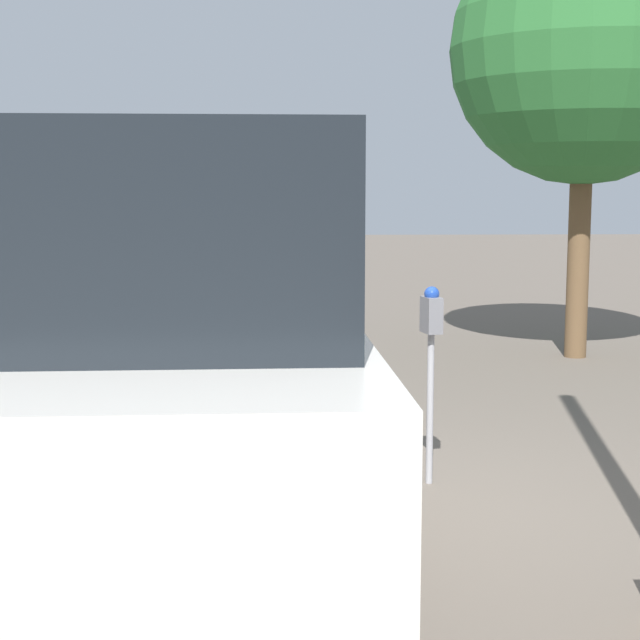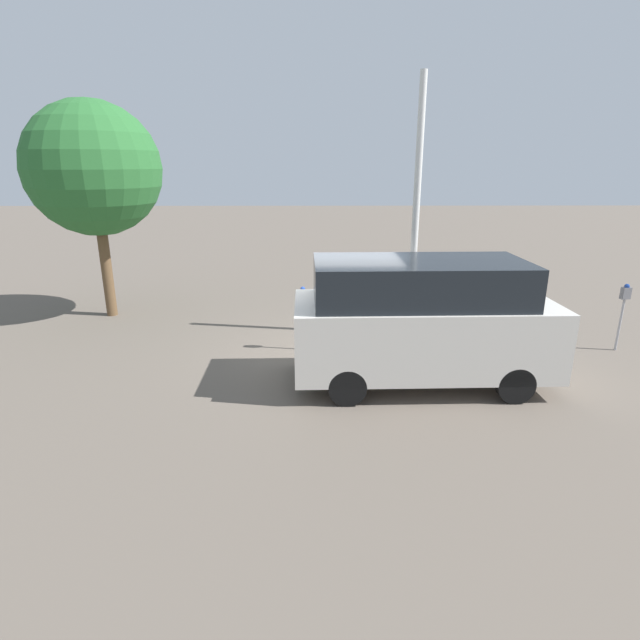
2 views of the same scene
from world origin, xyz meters
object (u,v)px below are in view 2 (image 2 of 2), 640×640
(parking_meter_near, at_px, (303,304))
(street_tree, at_px, (94,169))
(parking_meter_far, at_px, (624,302))
(parked_van, at_px, (422,320))
(lamp_post, at_px, (413,257))

(parking_meter_near, xyz_separation_m, street_tree, (-5.36, 2.72, 2.79))
(parking_meter_near, bearing_deg, parking_meter_far, -11.83)
(parking_meter_far, distance_m, parked_van, 5.08)
(parking_meter_far, xyz_separation_m, parked_van, (-4.79, -1.69, 0.13))
(lamp_post, height_order, street_tree, lamp_post)
(parking_meter_near, relative_size, parked_van, 0.30)
(parking_meter_near, distance_m, parked_van, 2.87)
(parked_van, distance_m, street_tree, 9.22)
(parked_van, height_order, street_tree, street_tree)
(lamp_post, bearing_deg, street_tree, 167.68)
(lamp_post, xyz_separation_m, street_tree, (-7.94, 1.73, 1.94))
(parking_meter_near, height_order, parked_van, parked_van)
(parking_meter_near, bearing_deg, parked_van, -49.60)
(parking_meter_far, bearing_deg, parked_van, -171.62)
(parking_meter_near, height_order, street_tree, street_tree)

